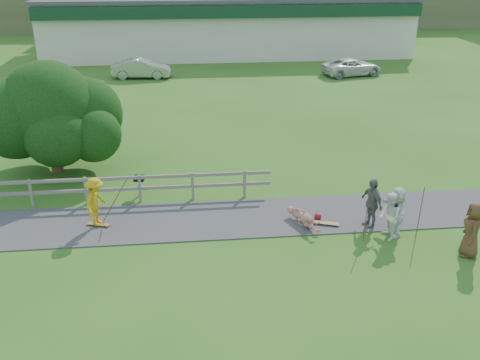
{
  "coord_description": "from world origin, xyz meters",
  "views": [
    {
      "loc": [
        -0.17,
        -15.45,
        8.88
      ],
      "look_at": [
        1.69,
        2.0,
        1.29
      ],
      "focal_mm": 40.0,
      "sensor_mm": 36.0,
      "label": 1
    }
  ],
  "objects_px": {
    "spectator_a": "(390,217)",
    "car_white": "(352,67)",
    "spectator_d": "(396,211)",
    "car_silver": "(141,69)",
    "spectator_c": "(472,230)",
    "tree": "(53,133)",
    "skater_rider": "(96,204)",
    "spectator_b": "(371,203)",
    "bbq": "(140,186)",
    "skater_fallen": "(304,218)"
  },
  "relations": [
    {
      "from": "skater_rider",
      "to": "tree",
      "type": "height_order",
      "value": "tree"
    },
    {
      "from": "spectator_c",
      "to": "spectator_d",
      "type": "relative_size",
      "value": 1.05
    },
    {
      "from": "car_silver",
      "to": "tree",
      "type": "bearing_deg",
      "value": 177.21
    },
    {
      "from": "skater_rider",
      "to": "spectator_a",
      "type": "distance_m",
      "value": 9.89
    },
    {
      "from": "skater_rider",
      "to": "car_silver",
      "type": "xyz_separation_m",
      "value": [
        0.06,
        23.51,
        -0.15
      ]
    },
    {
      "from": "skater_fallen",
      "to": "bbq",
      "type": "distance_m",
      "value": 6.62
    },
    {
      "from": "spectator_b",
      "to": "car_silver",
      "type": "height_order",
      "value": "spectator_b"
    },
    {
      "from": "car_silver",
      "to": "skater_fallen",
      "type": "bearing_deg",
      "value": -158.62
    },
    {
      "from": "car_silver",
      "to": "spectator_b",
      "type": "bearing_deg",
      "value": -154.0
    },
    {
      "from": "spectator_c",
      "to": "bbq",
      "type": "bearing_deg",
      "value": -100.17
    },
    {
      "from": "spectator_a",
      "to": "car_silver",
      "type": "distance_m",
      "value": 27.15
    },
    {
      "from": "car_white",
      "to": "skater_rider",
      "type": "bearing_deg",
      "value": 130.7
    },
    {
      "from": "car_white",
      "to": "bbq",
      "type": "bearing_deg",
      "value": 129.88
    },
    {
      "from": "skater_rider",
      "to": "spectator_a",
      "type": "xyz_separation_m",
      "value": [
        9.71,
        -1.86,
        -0.05
      ]
    },
    {
      "from": "skater_fallen",
      "to": "car_silver",
      "type": "xyz_separation_m",
      "value": [
        -7.06,
        24.18,
        0.41
      ]
    },
    {
      "from": "spectator_d",
      "to": "bbq",
      "type": "xyz_separation_m",
      "value": [
        -8.75,
        4.04,
        -0.44
      ]
    },
    {
      "from": "spectator_a",
      "to": "spectator_b",
      "type": "distance_m",
      "value": 0.97
    },
    {
      "from": "spectator_c",
      "to": "tree",
      "type": "distance_m",
      "value": 16.68
    },
    {
      "from": "tree",
      "to": "skater_rider",
      "type": "bearing_deg",
      "value": -65.39
    },
    {
      "from": "spectator_b",
      "to": "bbq",
      "type": "xyz_separation_m",
      "value": [
        -8.12,
        3.4,
        -0.48
      ]
    },
    {
      "from": "tree",
      "to": "bbq",
      "type": "distance_m",
      "value": 4.92
    },
    {
      "from": "spectator_c",
      "to": "tree",
      "type": "height_order",
      "value": "tree"
    },
    {
      "from": "spectator_c",
      "to": "car_silver",
      "type": "relative_size",
      "value": 0.42
    },
    {
      "from": "spectator_a",
      "to": "spectator_d",
      "type": "distance_m",
      "value": 0.42
    },
    {
      "from": "skater_rider",
      "to": "spectator_a",
      "type": "relative_size",
      "value": 1.06
    },
    {
      "from": "spectator_b",
      "to": "spectator_d",
      "type": "distance_m",
      "value": 0.9
    },
    {
      "from": "tree",
      "to": "spectator_d",
      "type": "bearing_deg",
      "value": -29.15
    },
    {
      "from": "spectator_d",
      "to": "car_silver",
      "type": "height_order",
      "value": "spectator_d"
    },
    {
      "from": "spectator_d",
      "to": "spectator_c",
      "type": "bearing_deg",
      "value": 49.34
    },
    {
      "from": "skater_fallen",
      "to": "spectator_d",
      "type": "distance_m",
      "value": 3.11
    },
    {
      "from": "spectator_a",
      "to": "car_white",
      "type": "bearing_deg",
      "value": 165.22
    },
    {
      "from": "car_white",
      "to": "bbq",
      "type": "relative_size",
      "value": 5.52
    },
    {
      "from": "spectator_b",
      "to": "car_silver",
      "type": "bearing_deg",
      "value": -177.01
    },
    {
      "from": "spectator_c",
      "to": "spectator_a",
      "type": "bearing_deg",
      "value": -103.29
    },
    {
      "from": "spectator_d",
      "to": "car_white",
      "type": "xyz_separation_m",
      "value": [
        5.94,
        24.36,
        -0.22
      ]
    },
    {
      "from": "skater_rider",
      "to": "skater_fallen",
      "type": "relative_size",
      "value": 1.05
    },
    {
      "from": "skater_rider",
      "to": "car_silver",
      "type": "distance_m",
      "value": 23.51
    },
    {
      "from": "spectator_a",
      "to": "spectator_b",
      "type": "bearing_deg",
      "value": -161.45
    },
    {
      "from": "skater_rider",
      "to": "bbq",
      "type": "relative_size",
      "value": 2.07
    },
    {
      "from": "car_silver",
      "to": "car_white",
      "type": "distance_m",
      "value": 15.93
    },
    {
      "from": "spectator_d",
      "to": "car_white",
      "type": "height_order",
      "value": "spectator_d"
    },
    {
      "from": "spectator_b",
      "to": "car_silver",
      "type": "relative_size",
      "value": 0.41
    },
    {
      "from": "skater_rider",
      "to": "car_white",
      "type": "height_order",
      "value": "skater_rider"
    },
    {
      "from": "skater_rider",
      "to": "spectator_c",
      "type": "bearing_deg",
      "value": -86.81
    },
    {
      "from": "spectator_c",
      "to": "car_silver",
      "type": "distance_m",
      "value": 29.16
    },
    {
      "from": "skater_rider",
      "to": "skater_fallen",
      "type": "height_order",
      "value": "skater_rider"
    },
    {
      "from": "skater_rider",
      "to": "spectator_a",
      "type": "bearing_deg",
      "value": -82.77
    },
    {
      "from": "skater_rider",
      "to": "spectator_a",
      "type": "height_order",
      "value": "skater_rider"
    },
    {
      "from": "spectator_a",
      "to": "tree",
      "type": "relative_size",
      "value": 0.26
    },
    {
      "from": "skater_rider",
      "to": "tree",
      "type": "xyz_separation_m",
      "value": [
        -2.46,
        5.37,
        0.86
      ]
    }
  ]
}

